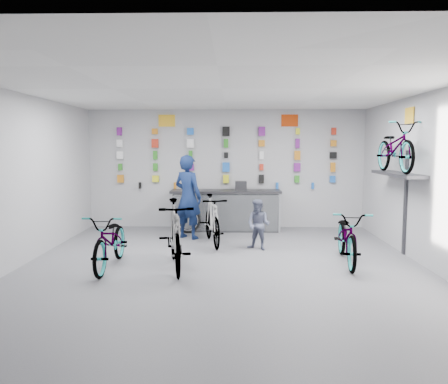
{
  "coord_description": "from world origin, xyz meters",
  "views": [
    {
      "loc": [
        0.19,
        -7.14,
        2.08
      ],
      "look_at": [
        0.0,
        1.4,
        1.18
      ],
      "focal_mm": 35.0,
      "sensor_mm": 36.0,
      "label": 1
    }
  ],
  "objects_px": {
    "bike_left": "(111,240)",
    "bike_center": "(175,235)",
    "bike_right": "(348,236)",
    "bike_service": "(212,220)",
    "counter": "(226,211)",
    "clerk": "(188,197)",
    "customer": "(258,225)"
  },
  "relations": [
    {
      "from": "bike_center",
      "to": "bike_service",
      "type": "relative_size",
      "value": 1.11
    },
    {
      "from": "bike_left",
      "to": "bike_right",
      "type": "bearing_deg",
      "value": 4.84
    },
    {
      "from": "clerk",
      "to": "customer",
      "type": "bearing_deg",
      "value": 176.21
    },
    {
      "from": "bike_service",
      "to": "counter",
      "type": "bearing_deg",
      "value": 69.15
    },
    {
      "from": "counter",
      "to": "bike_service",
      "type": "relative_size",
      "value": 1.54
    },
    {
      "from": "bike_service",
      "to": "customer",
      "type": "height_order",
      "value": "bike_service"
    },
    {
      "from": "bike_center",
      "to": "clerk",
      "type": "bearing_deg",
      "value": 79.53
    },
    {
      "from": "bike_left",
      "to": "bike_service",
      "type": "distance_m",
      "value": 2.45
    },
    {
      "from": "counter",
      "to": "bike_center",
      "type": "relative_size",
      "value": 1.38
    },
    {
      "from": "customer",
      "to": "bike_center",
      "type": "bearing_deg",
      "value": -107.57
    },
    {
      "from": "bike_center",
      "to": "clerk",
      "type": "xyz_separation_m",
      "value": [
        -0.04,
        2.5,
        0.35
      ]
    },
    {
      "from": "bike_center",
      "to": "clerk",
      "type": "distance_m",
      "value": 2.52
    },
    {
      "from": "bike_right",
      "to": "customer",
      "type": "distance_m",
      "value": 1.82
    },
    {
      "from": "bike_right",
      "to": "bike_service",
      "type": "relative_size",
      "value": 1.05
    },
    {
      "from": "bike_left",
      "to": "bike_center",
      "type": "distance_m",
      "value": 1.11
    },
    {
      "from": "bike_left",
      "to": "bike_right",
      "type": "height_order",
      "value": "bike_right"
    },
    {
      "from": "counter",
      "to": "bike_left",
      "type": "xyz_separation_m",
      "value": [
        -1.9,
        -3.41,
        -0.01
      ]
    },
    {
      "from": "clerk",
      "to": "customer",
      "type": "height_order",
      "value": "clerk"
    },
    {
      "from": "bike_left",
      "to": "clerk",
      "type": "xyz_separation_m",
      "value": [
        1.07,
        2.45,
        0.46
      ]
    },
    {
      "from": "counter",
      "to": "bike_service",
      "type": "xyz_separation_m",
      "value": [
        -0.26,
        -1.6,
        0.04
      ]
    },
    {
      "from": "bike_left",
      "to": "bike_center",
      "type": "xyz_separation_m",
      "value": [
        1.11,
        -0.05,
        0.11
      ]
    },
    {
      "from": "bike_left",
      "to": "clerk",
      "type": "bearing_deg",
      "value": 65.88
    },
    {
      "from": "clerk",
      "to": "bike_right",
      "type": "bearing_deg",
      "value": 177.13
    },
    {
      "from": "bike_center",
      "to": "bike_right",
      "type": "bearing_deg",
      "value": -3.09
    },
    {
      "from": "bike_left",
      "to": "customer",
      "type": "relative_size",
      "value": 1.79
    },
    {
      "from": "bike_center",
      "to": "bike_right",
      "type": "distance_m",
      "value": 3.04
    },
    {
      "from": "counter",
      "to": "bike_left",
      "type": "distance_m",
      "value": 3.9
    },
    {
      "from": "counter",
      "to": "bike_center",
      "type": "distance_m",
      "value": 3.55
    },
    {
      "from": "bike_center",
      "to": "bike_service",
      "type": "bearing_deg",
      "value": 62.58
    },
    {
      "from": "counter",
      "to": "bike_service",
      "type": "distance_m",
      "value": 1.62
    },
    {
      "from": "bike_left",
      "to": "bike_service",
      "type": "bearing_deg",
      "value": 47.27
    },
    {
      "from": "bike_service",
      "to": "bike_right",
      "type": "bearing_deg",
      "value": -41.62
    }
  ]
}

